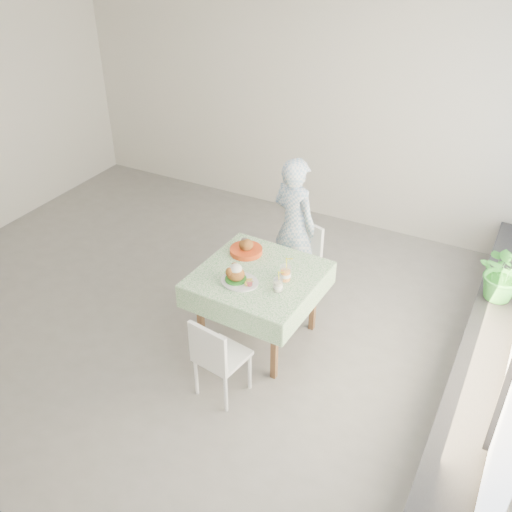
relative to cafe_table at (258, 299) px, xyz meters
The scene contains 13 objects.
floor 0.97m from the cafe_table, behind, with size 6.00×6.00×0.00m, color slate.
ceiling 2.49m from the cafe_table, behind, with size 6.00×6.00×0.00m, color white.
wall_back 2.86m from the cafe_table, 108.27° to the left, with size 6.00×0.02×2.80m, color beige.
window_ledge 1.97m from the cafe_table, ahead, with size 0.40×4.80×0.50m, color black.
cafe_table is the anchor object (origin of this frame).
chair_far 0.76m from the cafe_table, 87.38° to the left, with size 0.50×0.50×0.84m.
chair_near 0.79m from the cafe_table, 85.76° to the right, with size 0.42×0.42×0.78m.
diner 0.94m from the cafe_table, 93.90° to the left, with size 0.54×0.36×1.49m, color #80A8CC.
main_dish 0.41m from the cafe_table, 115.15° to the right, with size 0.34×0.34×0.17m.
juice_cup_orange 0.43m from the cafe_table, ahead, with size 0.10×0.10×0.28m.
juice_cup_lemonade 0.45m from the cafe_table, 29.60° to the right, with size 0.08×0.08×0.24m.
second_dish 0.48m from the cafe_table, 136.37° to the left, with size 0.30×0.30×0.14m.
potted_plant 2.19m from the cafe_table, 27.04° to the left, with size 0.49×0.42×0.54m, color #25702D.
Camera 1 is at (2.77, -3.74, 3.60)m, focal length 40.00 mm.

